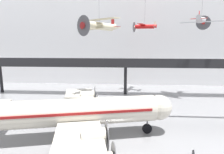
# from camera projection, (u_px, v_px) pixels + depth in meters

# --- Properties ---
(hangar_back_wall) EXTENTS (140.00, 3.00, 25.90)m
(hangar_back_wall) POSITION_uv_depth(u_px,v_px,m) (126.00, 39.00, 56.65)
(hangar_back_wall) COLOR white
(hangar_back_wall) RESTS_ON ground
(mezzanine_walkway) EXTENTS (110.00, 3.20, 8.60)m
(mezzanine_walkway) POSITION_uv_depth(u_px,v_px,m) (126.00, 65.00, 44.91)
(mezzanine_walkway) COLOR black
(mezzanine_walkway) RESTS_ON ground
(airliner_silver_main) EXTENTS (26.41, 30.51, 10.04)m
(airliner_silver_main) POSITION_uv_depth(u_px,v_px,m) (72.00, 112.00, 24.84)
(airliner_silver_main) COLOR beige
(airliner_silver_main) RESTS_ON ground
(suspended_plane_cream_biplane) EXTENTS (8.08, 7.80, 9.02)m
(suspended_plane_cream_biplane) POSITION_uv_depth(u_px,v_px,m) (99.00, 26.00, 34.45)
(suspended_plane_cream_biplane) COLOR beige
(suspended_plane_red_highwing) EXTENTS (5.74, 6.74, 7.76)m
(suspended_plane_red_highwing) POSITION_uv_depth(u_px,v_px,m) (144.00, 26.00, 46.46)
(suspended_plane_red_highwing) COLOR red
(suspended_plane_silver_racer) EXTENTS (8.25, 7.34, 7.42)m
(suspended_plane_silver_racer) POSITION_uv_depth(u_px,v_px,m) (201.00, 20.00, 41.34)
(suspended_plane_silver_racer) COLOR silver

